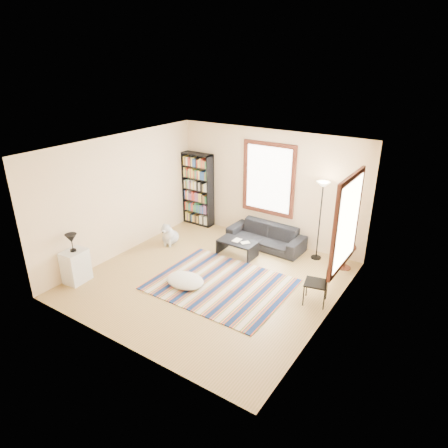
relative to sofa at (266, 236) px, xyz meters
The scene contains 21 objects.
floor 2.09m from the sofa, 95.76° to the right, with size 5.00×5.00×0.10m, color #AA834D.
ceiling 3.30m from the sofa, 95.76° to the right, with size 5.00×5.00×0.10m, color white.
wall_back 1.25m from the sofa, 112.47° to the left, with size 5.00×0.10×2.80m, color beige.
wall_front 4.74m from the sofa, 92.57° to the right, with size 5.00×0.10×2.80m, color beige.
wall_left 3.61m from the sofa, 143.36° to the right, with size 0.10×5.00×2.80m, color beige.
wall_right 3.31m from the sofa, 41.18° to the right, with size 0.10×5.00×2.80m, color beige.
window_back 1.40m from the sofa, 116.21° to the left, with size 1.20×0.06×1.60m, color white.
window_right 2.90m from the sofa, 28.91° to the right, with size 0.06×1.20×1.60m, color white.
rug 2.13m from the sofa, 87.55° to the right, with size 2.71×2.17×0.02m, color #0D1D43.
sofa is the anchor object (origin of this frame).
bookshelf 2.41m from the sofa, behind, with size 0.90×0.30×2.00m, color black.
coffee_table 0.85m from the sofa, 114.08° to the right, with size 0.90×0.50×0.36m, color black.
book_a 0.90m from the sofa, 119.96° to the right, with size 0.23×0.17×0.02m, color beige.
book_b 0.75m from the sofa, 105.11° to the right, with size 0.15×0.20×0.02m, color beige.
floor_cushion 2.58m from the sofa, 101.70° to the right, with size 0.84×0.63×0.21m, color beige.
floor_lamp 1.45m from the sofa, ahead, with size 0.30×0.30×1.86m, color black, non-canonical shape.
side_table 1.99m from the sofa, ahead, with size 0.40×0.40×0.54m, color #491E12.
folding_chair 2.55m from the sofa, 40.28° to the right, with size 0.42×0.40×0.86m, color black.
white_cabinet 4.43m from the sofa, 124.49° to the right, with size 0.38×0.50×0.70m, color silver.
table_lamp 4.47m from the sofa, 124.49° to the right, with size 0.24×0.24×0.38m, color black, non-canonical shape.
dog 2.37m from the sofa, 149.86° to the right, with size 0.43×0.60×0.60m, color silver, non-canonical shape.
Camera 1 is at (4.28, -5.95, 4.39)m, focal length 32.00 mm.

